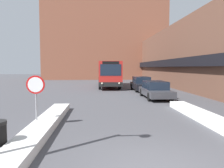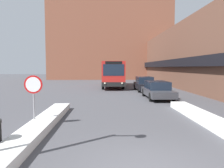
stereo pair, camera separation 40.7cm
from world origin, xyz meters
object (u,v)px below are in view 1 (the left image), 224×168
(city_bus, at_px, (109,73))
(stop_sign, at_px, (36,90))
(parked_car_front, at_px, (155,90))
(parked_car_back, at_px, (141,84))

(city_bus, height_order, stop_sign, city_bus)
(stop_sign, bearing_deg, city_bus, 78.46)
(city_bus, xyz_separation_m, parked_car_front, (3.32, -10.66, -1.04))
(parked_car_back, bearing_deg, city_bus, 124.43)
(city_bus, distance_m, parked_car_back, 5.96)
(parked_car_back, distance_m, stop_sign, 15.82)
(city_bus, height_order, parked_car_back, city_bus)
(parked_car_front, relative_size, stop_sign, 2.21)
(parked_car_front, distance_m, stop_sign, 10.97)
(parked_car_front, xyz_separation_m, parked_car_back, (0.00, 5.82, 0.04))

